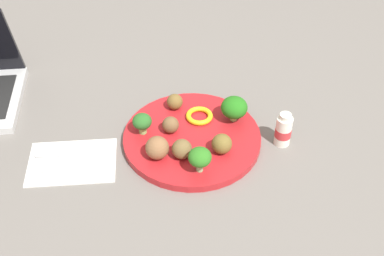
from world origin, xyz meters
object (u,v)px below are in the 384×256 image
Objects in this scene: broccoli_floret_center at (234,108)px; meatball_back_left at (182,149)px; meatball_center at (175,102)px; meatball_back_right at (157,148)px; meatball_front_left at (171,125)px; fork at (67,167)px; knife at (69,153)px; pepper_ring_back_right at (199,116)px; meatball_near_rim at (222,144)px; plate at (192,138)px; yogurt_bottle at (283,130)px; broccoli_floret_mid_right at (142,122)px; napkin at (72,162)px; broccoli_floret_far_rim at (202,157)px.

meatball_back_left is (0.12, 0.09, -0.01)m from broccoli_floret_center.
meatball_back_right is at bearing 70.20° from meatball_center.
meatball_front_left is 0.22m from fork.
meatball_back_left is 0.27× the size of knife.
broccoli_floret_center is at bearing 167.18° from pepper_ring_back_right.
broccoli_floret_center is 0.35m from fork.
meatball_near_rim is 0.11m from pepper_ring_back_right.
plate is 6.10× the size of meatball_back_right.
meatball_back_left is 0.21m from yogurt_bottle.
plate is at bearing 21.16° from broccoli_floret_center.
meatball_back_right reaches higher than pepper_ring_back_right.
meatball_back_right is 0.12m from meatball_near_rim.
broccoli_floret_center is 0.73× the size of yogurt_bottle.
broccoli_floret_mid_right reaches higher than plate.
pepper_ring_back_right is at bearing -163.56° from napkin.
broccoli_floret_mid_right reaches higher than meatball_near_rim.
meatball_near_rim is 0.33× the size of fork.
broccoli_floret_mid_right is 1.15× the size of meatball_back_left.
napkin is at bearing 16.44° from pepper_ring_back_right.
plate is 0.08m from meatball_near_rim.
broccoli_floret_mid_right is (0.10, -0.02, 0.04)m from plate.
broccoli_floret_mid_right is 1.12× the size of meatball_near_rim.
meatball_center is at bearing -103.54° from meatball_front_left.
meatball_back_left is 0.08m from meatball_front_left.
broccoli_floret_center reaches higher than meatball_front_left.
pepper_ring_back_right is at bearing -167.59° from knife.
meatball_back_right reaches higher than fork.
meatball_back_right is 1.33× the size of meatball_front_left.
meatball_back_left reaches higher than pepper_ring_back_right.
knife is at bearing -19.84° from broccoli_floret_far_rim.
meatball_center is 0.85× the size of meatball_near_rim.
plate is 5.09× the size of broccoli_floret_center.
meatball_near_rim reaches higher than pepper_ring_back_right.
plate is at bearing -9.95° from yogurt_bottle.
broccoli_floret_center reaches higher than meatball_near_rim.
pepper_ring_back_right is (-0.05, 0.04, -0.01)m from meatball_center.
meatball_center is 0.06m from pepper_ring_back_right.
meatball_front_left is 0.07m from pepper_ring_back_right.
knife is 0.43m from yogurt_bottle.
broccoli_floret_far_rim is 0.92× the size of pepper_ring_back_right.
meatball_front_left is (0.05, -0.12, -0.02)m from broccoli_floret_far_rim.
broccoli_floret_center reaches higher than broccoli_floret_far_rim.
plate is 0.10m from meatball_center.
broccoli_floret_center is at bearing -176.35° from broccoli_floret_mid_right.
fork is (0.30, -0.01, -0.03)m from meatball_near_rim.
meatball_back_right is 0.27× the size of napkin.
meatball_near_rim reaches higher than napkin.
meatball_center is 0.15m from meatball_back_left.
meatball_center is at bearing -63.36° from meatball_near_rim.
knife is at bearing 7.30° from broccoli_floret_center.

